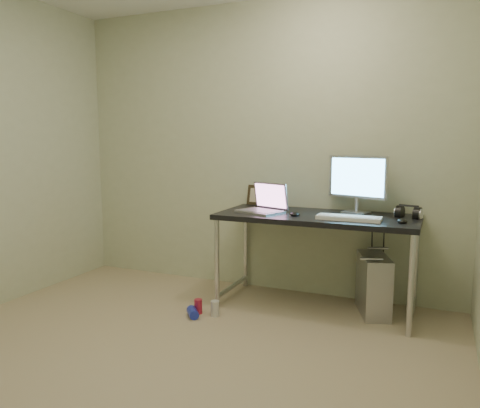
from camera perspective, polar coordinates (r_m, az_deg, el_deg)
name	(u,v)px	position (r m, az deg, el deg)	size (l,w,h in m)	color
floor	(148,373)	(2.90, -11.11, -19.53)	(3.50, 3.50, 0.00)	tan
wall_back	(259,148)	(4.14, 2.32, 6.78)	(3.50, 0.02, 2.50)	beige
desk	(317,225)	(3.69, 9.33, -2.54)	(1.53, 0.67, 0.75)	black
tower_computer	(373,285)	(3.77, 15.96, -9.43)	(0.32, 0.47, 0.48)	#AEAEB3
cable_a	(372,255)	(3.95, 15.78, -6.02)	(0.01, 0.01, 0.70)	black
cable_b	(383,259)	(3.93, 17.04, -6.46)	(0.01, 0.01, 0.72)	black
can_red	(198,306)	(3.69, -5.12, -12.32)	(0.06, 0.06, 0.11)	#B21E39
can_white	(215,308)	(3.63, -3.07, -12.60)	(0.07, 0.07, 0.12)	silver
can_blue	(193,313)	(3.63, -5.78, -13.03)	(0.07, 0.07, 0.13)	#202FC3
laptop	(264,205)	(3.75, 2.96, -0.16)	(0.41, 0.38, 0.23)	silver
monitor	(357,180)	(3.78, 14.10, 2.90)	(0.47, 0.19, 0.45)	silver
keyboard	(349,218)	(3.48, 13.13, -1.67)	(0.46, 0.15, 0.03)	white
mouse_right	(402,220)	(3.47, 19.17, -1.85)	(0.07, 0.11, 0.04)	black
mouse_left	(295,213)	(3.61, 6.73, -1.10)	(0.07, 0.11, 0.04)	black
headphones	(408,213)	(3.70, 19.85, -1.08)	(0.20, 0.12, 0.12)	black
picture_frame	(259,195)	(4.14, 2.32, 1.07)	(0.22, 0.03, 0.18)	black
webcam	(280,197)	(4.04, 4.94, 0.80)	(0.04, 0.04, 0.11)	silver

